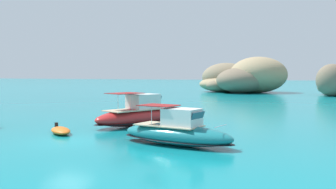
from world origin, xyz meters
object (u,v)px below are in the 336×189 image
Objects in this scene: islet_large at (242,78)px; motorboat_red at (140,115)px; dinghy_tender at (61,130)px; motorboat_teal at (177,133)px.

motorboat_red is at bearing -88.16° from islet_large.
motorboat_teal is at bearing -6.38° from dinghy_tender.
motorboat_red is 6.31m from dinghy_tender.
dinghy_tender is (-8.28, 0.93, -0.46)m from motorboat_teal.
motorboat_red is (1.71, -53.01, -2.14)m from islet_large.
dinghy_tender is at bearing -91.28° from islet_large.
motorboat_teal reaches higher than dinghy_tender.
islet_large is 8.24× the size of dinghy_tender.
islet_large is 59.90m from motorboat_teal.
motorboat_teal is at bearing -50.77° from motorboat_red.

